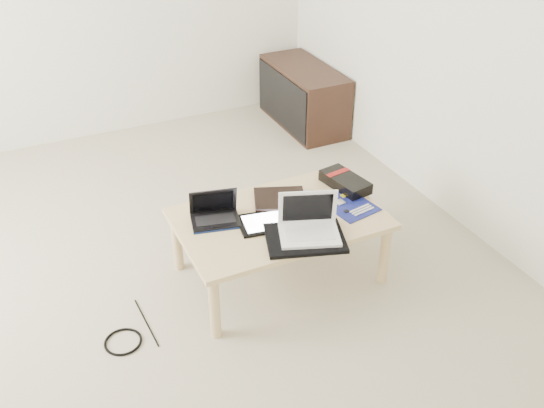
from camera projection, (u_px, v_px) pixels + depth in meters
name	position (u px, v px, depth m)	size (l,w,h in m)	color
ground	(145.00, 279.00, 3.45)	(4.00, 4.00, 0.00)	beige
coffee_table	(279.00, 224.00, 3.29)	(1.10, 0.70, 0.40)	tan
media_cabinet	(303.00, 96.00, 5.05)	(0.41, 0.90, 0.50)	#341F15
book	(280.00, 199.00, 3.39)	(0.35, 0.32, 0.03)	black
netbook	(215.00, 214.00, 3.22)	(0.29, 0.24, 0.18)	black
tablet	(264.00, 223.00, 3.21)	(0.30, 0.25, 0.01)	black
remote	(308.00, 200.00, 3.39)	(0.10, 0.20, 0.02)	silver
neoprene_sleeve	(305.00, 238.00, 3.08)	(0.40, 0.29, 0.02)	black
white_laptop	(309.00, 226.00, 3.08)	(0.36, 0.31, 0.22)	white
motherboard	(349.00, 204.00, 3.36)	(0.28, 0.33, 0.01)	#0D1659
gpu_box	(345.00, 182.00, 3.51)	(0.20, 0.33, 0.07)	black
cable_coil	(256.00, 223.00, 3.20)	(0.10, 0.10, 0.01)	black
floor_cable_coil	(123.00, 342.00, 3.03)	(0.19, 0.19, 0.01)	black
floor_cable_trail	(146.00, 322.00, 3.15)	(0.01, 0.01, 0.39)	black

